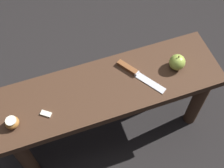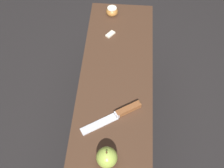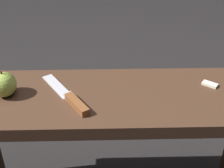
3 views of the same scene
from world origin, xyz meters
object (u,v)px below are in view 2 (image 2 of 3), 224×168
apple_whole (107,157)px  knife (120,113)px  wooden_bench (115,102)px  apple_cut (112,11)px

apple_whole → knife: bearing=-10.0°
apple_whole → wooden_bench: bearing=-1.1°
wooden_bench → apple_whole: (-0.32, 0.01, 0.15)m
knife → apple_cut: bearing=-115.3°
wooden_bench → apple_cut: size_ratio=17.81×
apple_cut → knife: bearing=-172.5°
knife → apple_whole: (-0.20, 0.03, 0.03)m
apple_cut → wooden_bench: bearing=-173.9°
apple_cut → apple_whole: bearing=-177.0°
knife → apple_cut: 0.57m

